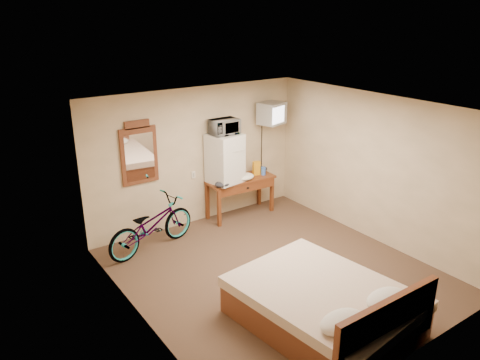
% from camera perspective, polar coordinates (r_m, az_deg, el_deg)
% --- Properties ---
extents(room, '(4.60, 4.64, 2.50)m').
position_cam_1_polar(room, '(6.69, 4.54, -1.90)').
color(room, '#4F3427').
rests_on(room, ground).
extents(desk, '(1.35, 0.59, 0.75)m').
position_cam_1_polar(desk, '(8.84, 0.17, -0.59)').
color(desk, brown).
rests_on(desk, floor).
extents(mini_fridge, '(0.63, 0.61, 0.90)m').
position_cam_1_polar(mini_fridge, '(8.51, -1.86, 2.65)').
color(mini_fridge, white).
rests_on(mini_fridge, desk).
extents(microwave, '(0.50, 0.34, 0.27)m').
position_cam_1_polar(microwave, '(8.36, -1.91, 6.50)').
color(microwave, white).
rests_on(microwave, mini_fridge).
extents(snack_bag, '(0.15, 0.10, 0.27)m').
position_cam_1_polar(snack_bag, '(8.97, 2.01, 1.46)').
color(snack_bag, orange).
rests_on(snack_bag, desk).
extents(blue_cup, '(0.09, 0.09, 0.15)m').
position_cam_1_polar(blue_cup, '(8.99, 2.86, 1.11)').
color(blue_cup, '#3E6DD4').
rests_on(blue_cup, desk).
extents(cloth_cream, '(0.40, 0.31, 0.12)m').
position_cam_1_polar(cloth_cream, '(8.72, 0.50, 0.41)').
color(cloth_cream, white).
rests_on(cloth_cream, desk).
extents(cloth_dark_a, '(0.29, 0.22, 0.11)m').
position_cam_1_polar(cloth_dark_a, '(8.39, -2.16, -0.48)').
color(cloth_dark_a, black).
rests_on(cloth_dark_a, desk).
extents(cloth_dark_b, '(0.23, 0.18, 0.10)m').
position_cam_1_polar(cloth_dark_b, '(9.19, 2.69, 1.34)').
color(cloth_dark_b, black).
rests_on(cloth_dark_b, desk).
extents(crt_television, '(0.56, 0.63, 0.41)m').
position_cam_1_polar(crt_television, '(8.91, 3.88, 8.13)').
color(crt_television, black).
rests_on(crt_television, room).
extents(wall_mirror, '(0.64, 0.04, 1.08)m').
position_cam_1_polar(wall_mirror, '(7.92, -12.20, 3.18)').
color(wall_mirror, brown).
rests_on(wall_mirror, room).
extents(bicycle, '(1.74, 0.93, 0.87)m').
position_cam_1_polar(bicycle, '(7.80, -10.76, -5.42)').
color(bicycle, black).
rests_on(bicycle, floor).
extents(bed, '(1.85, 2.31, 0.90)m').
position_cam_1_polar(bed, '(6.08, 10.49, -14.93)').
color(bed, brown).
rests_on(bed, floor).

